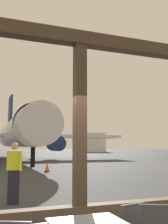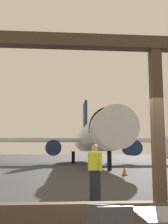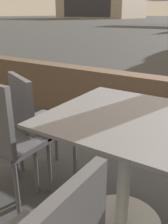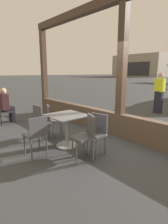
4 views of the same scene
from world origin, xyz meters
The scene contains 5 objects.
window_frame centered at (0.00, 0.00, 1.30)m, with size 8.42×0.24×3.69m.
airplane centered at (2.12, 28.90, 3.26)m, with size 28.28×29.69×9.99m.
ground_crew_worker centered at (-0.73, 3.67, 0.90)m, with size 0.41×0.45×1.74m.
traffic_cone centered at (2.30, 12.99, 0.29)m, with size 0.36×0.36×0.61m.
fuel_storage_tank centered at (29.21, 70.34, 2.80)m, with size 7.30×7.30×5.60m, color white.
Camera 1 is at (-1.52, -4.35, 1.63)m, focal length 42.51 mm.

